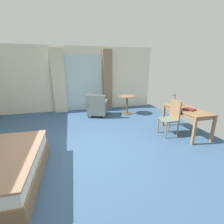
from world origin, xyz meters
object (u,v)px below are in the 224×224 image
object	(u,v)px
desk_lamp	(174,96)
round_cafe_table	(127,101)
writing_desk	(187,112)
closed_book	(189,109)
desk_chair	(171,116)
armchair_by_window	(97,107)

from	to	relation	value
desk_lamp	round_cafe_table	size ratio (longest dim) A/B	0.58
writing_desk	round_cafe_table	distance (m)	2.38
closed_book	round_cafe_table	size ratio (longest dim) A/B	0.37
desk_chair	round_cafe_table	bearing A→B (deg)	102.81
writing_desk	closed_book	size ratio (longest dim) A/B	5.03
desk_lamp	armchair_by_window	size ratio (longest dim) A/B	0.44
desk_lamp	desk_chair	bearing A→B (deg)	-128.19
writing_desk	armchair_by_window	distance (m)	3.08
armchair_by_window	desk_chair	bearing A→B (deg)	-52.27
round_cafe_table	desk_lamp	bearing A→B (deg)	-65.46
round_cafe_table	armchair_by_window	bearing A→B (deg)	179.44
desk_lamp	closed_book	size ratio (longest dim) A/B	1.56
closed_book	armchair_by_window	xyz separation A→B (m)	(-2.12, 2.30, -0.40)
desk_chair	armchair_by_window	xyz separation A→B (m)	(-1.68, 2.17, -0.20)
writing_desk	armchair_by_window	size ratio (longest dim) A/B	1.42
writing_desk	closed_book	world-z (taller)	closed_book
armchair_by_window	round_cafe_table	world-z (taller)	armchair_by_window
closed_book	armchair_by_window	world-z (taller)	armchair_by_window
armchair_by_window	closed_book	bearing A→B (deg)	-47.35
writing_desk	desk_chair	size ratio (longest dim) A/B	1.39
closed_book	armchair_by_window	bearing A→B (deg)	112.09
armchair_by_window	round_cafe_table	distance (m)	1.20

